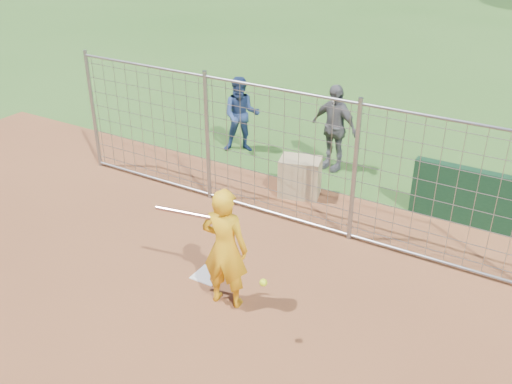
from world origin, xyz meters
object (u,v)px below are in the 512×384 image
Objects in this scene: batter at (225,248)px; bystander_b at (334,127)px; bystander_a at (241,115)px; equipment_bin at (300,177)px.

batter is 5.19m from bystander_b.
batter is at bearing -89.06° from bystander_a.
bystander_a is at bearing -69.65° from batter.
bystander_b is 1.63m from equipment_bin.
bystander_b is at bearing 73.44° from equipment_bin.
bystander_a is 2.23× the size of equipment_bin.
batter is at bearing -96.12° from equipment_bin.
bystander_b is (-0.61, 5.16, 0.01)m from batter.
bystander_b is 2.40× the size of equipment_bin.
bystander_a reaches higher than equipment_bin.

